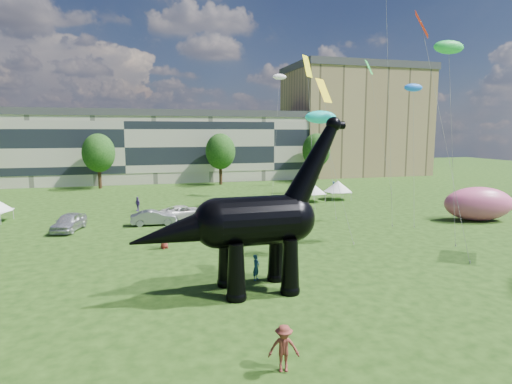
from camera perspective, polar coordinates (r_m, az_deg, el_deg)
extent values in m
plane|color=#16330C|center=(23.22, 0.51, -15.23)|extent=(220.00, 220.00, 0.00)
cube|color=beige|center=(82.60, -16.98, 5.48)|extent=(78.00, 11.00, 12.00)
cube|color=tan|center=(97.06, 12.93, 8.90)|extent=(28.00, 18.00, 22.00)
cylinder|color=#382314|center=(74.16, -20.10, 1.68)|extent=(0.56, 0.56, 3.20)
ellipsoid|color=#14380F|center=(73.82, -20.28, 5.32)|extent=(5.20, 5.20, 6.24)
cylinder|color=#382314|center=(75.19, -4.73, 2.22)|extent=(0.56, 0.56, 3.20)
ellipsoid|color=#14380F|center=(74.87, -4.77, 5.81)|extent=(5.20, 5.20, 6.24)
cylinder|color=#382314|center=(80.48, 7.98, 2.55)|extent=(0.56, 0.56, 3.20)
ellipsoid|color=#14380F|center=(80.18, 8.04, 5.91)|extent=(5.20, 5.20, 6.24)
cone|color=black|center=(23.75, -2.65, -10.61)|extent=(1.13, 1.13, 3.17)
sphere|color=black|center=(24.23, -2.63, -13.74)|extent=(1.16, 1.16, 1.16)
cone|color=black|center=(25.90, -3.97, -9.03)|extent=(1.13, 1.13, 3.17)
sphere|color=black|center=(26.34, -3.94, -11.93)|extent=(1.16, 1.16, 1.16)
cone|color=black|center=(24.70, 4.59, -9.89)|extent=(1.13, 1.13, 3.17)
sphere|color=black|center=(25.16, 4.55, -12.91)|extent=(1.16, 1.16, 1.16)
cone|color=black|center=(26.77, 2.72, -8.45)|extent=(1.13, 1.13, 3.17)
sphere|color=black|center=(27.20, 2.70, -11.26)|extent=(1.16, 1.16, 1.16)
cylinder|color=black|center=(24.55, -0.03, -3.84)|extent=(4.53, 3.00, 2.85)
sphere|color=black|center=(24.00, -5.11, -4.15)|extent=(2.85, 2.85, 2.85)
sphere|color=black|center=(25.29, 4.79, -3.52)|extent=(2.75, 2.75, 2.75)
cone|color=black|center=(25.37, 7.57, 3.46)|extent=(4.03, 1.71, 5.60)
sphere|color=black|center=(25.87, 10.30, 8.87)|extent=(0.89, 0.89, 0.89)
cylinder|color=black|center=(26.01, 10.92, 8.73)|extent=(0.75, 0.49, 0.47)
cone|color=black|center=(23.73, -10.27, -5.26)|extent=(5.66, 2.40, 3.10)
imported|color=silver|center=(43.59, -23.68, -3.68)|extent=(3.15, 5.25, 1.67)
imported|color=gray|center=(43.62, -13.48, -3.35)|extent=(4.48, 1.61, 1.47)
imported|color=silver|center=(46.18, -9.54, -2.65)|extent=(5.55, 3.67, 1.42)
imported|color=#595960|center=(42.85, -3.62, -3.35)|extent=(4.95, 5.09, 1.47)
cube|color=white|center=(56.97, 7.30, -0.19)|extent=(3.47, 3.47, 0.12)
cone|color=white|center=(56.87, 7.31, 0.61)|extent=(4.40, 4.40, 1.50)
cylinder|color=#999999|center=(55.15, 6.85, -1.03)|extent=(0.06, 0.06, 1.10)
cylinder|color=#999999|center=(56.68, 9.24, -0.83)|extent=(0.06, 0.06, 1.10)
cylinder|color=#999999|center=(57.50, 5.37, -0.63)|extent=(0.06, 0.06, 1.10)
cylinder|color=#999999|center=(58.97, 7.70, -0.46)|extent=(0.06, 0.06, 1.10)
cube|color=white|center=(59.42, 10.86, 0.04)|extent=(3.09, 3.09, 0.12)
cone|color=white|center=(59.32, 10.88, 0.79)|extent=(3.91, 3.91, 1.46)
cylinder|color=#999999|center=(57.73, 10.12, -0.70)|extent=(0.06, 0.06, 1.07)
cylinder|color=#999999|center=(58.80, 12.58, -0.62)|extent=(0.06, 0.06, 1.07)
cylinder|color=#999999|center=(60.23, 9.15, -0.32)|extent=(0.06, 0.06, 1.07)
cylinder|color=#999999|center=(61.26, 11.53, -0.24)|extent=(0.06, 0.06, 1.07)
cylinder|color=#999999|center=(49.58, -30.92, -3.13)|extent=(0.06, 0.06, 1.12)
cylinder|color=#999999|center=(52.13, -29.62, -2.54)|extent=(0.06, 0.06, 1.12)
ellipsoid|color=#DC5588|center=(50.00, 27.53, -1.41)|extent=(7.74, 5.25, 3.53)
imported|color=#2B4F6D|center=(65.17, 10.26, 0.61)|extent=(0.48, 0.69, 1.82)
imported|color=#21507B|center=(27.04, 0.03, -10.00)|extent=(0.68, 0.69, 1.61)
imported|color=#52387F|center=(51.77, -15.52, -1.53)|extent=(0.82, 1.06, 1.68)
imported|color=black|center=(47.59, 6.57, -2.05)|extent=(1.72, 0.89, 1.77)
imported|color=maroon|center=(34.74, -12.12, -6.00)|extent=(1.00, 0.90, 1.72)
imported|color=maroon|center=(17.50, 3.72, -20.07)|extent=(1.34, 0.96, 1.87)
plane|color=#FC2A10|center=(38.08, 21.22, 20.09)|extent=(2.15, 2.40, 1.95)
plane|color=#FFFB15|center=(56.79, 6.87, 16.31)|extent=(2.41, 2.48, 2.72)
ellipsoid|color=white|center=(65.91, 3.16, 15.09)|extent=(2.24, 2.05, 0.82)
ellipsoid|color=blue|center=(49.20, 20.24, 12.93)|extent=(1.89, 2.31, 0.83)
ellipsoid|color=green|center=(42.34, 24.31, 17.19)|extent=(2.84, 3.10, 1.14)
ellipsoid|color=#0CBAAB|center=(38.63, 8.61, 9.84)|extent=(2.87, 3.06, 1.13)
plane|color=yellow|center=(49.82, 9.03, 13.21)|extent=(2.99, 2.80, 2.67)
plane|color=green|center=(70.49, 14.84, 15.78)|extent=(2.36, 2.45, 2.14)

